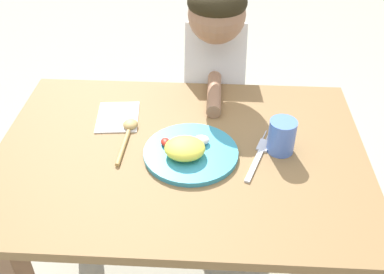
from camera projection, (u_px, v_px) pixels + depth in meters
The scene contains 7 objects.
dining_table at pixel (181, 197), 1.34m from camera, with size 1.01×0.73×0.71m.
plate at pixel (189, 151), 1.21m from camera, with size 0.26×0.26×0.06m.
fork at pixel (259, 155), 1.22m from camera, with size 0.09×0.22×0.01m.
spoon at pixel (128, 131), 1.29m from camera, with size 0.04×0.20×0.02m.
drinking_cup at pixel (282, 136), 1.21m from camera, with size 0.07×0.07×0.10m, color #537CDD.
person at pixel (214, 103), 1.67m from camera, with size 0.21×0.41×1.04m.
napkin at pixel (118, 117), 1.36m from camera, with size 0.12×0.16×0.00m, color white.
Camera 1 is at (0.09, -0.96, 1.49)m, focal length 42.31 mm.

